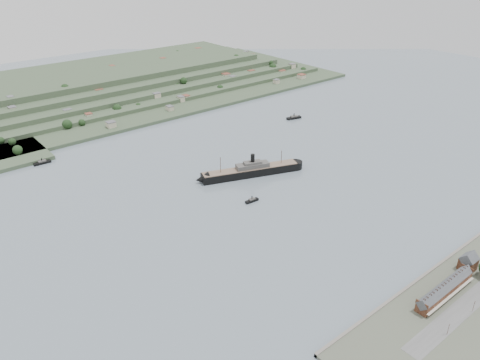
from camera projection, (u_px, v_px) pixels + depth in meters
ground at (275, 195)px, 422.54m from camera, size 1400.00×1400.00×0.00m
near_shore at (479, 305)px, 293.60m from camera, size 220.00×80.00×2.60m
terrace_row at (445, 289)px, 298.18m from camera, size 55.60×9.80×11.07m
gabled_building at (468, 262)px, 321.55m from camera, size 10.40×10.18×14.09m
far_peninsula at (110, 85)px, 703.36m from camera, size 760.00×309.00×30.00m
steamship at (248, 171)px, 456.00m from camera, size 106.71×48.57×26.62m
tugboat at (252, 200)px, 411.74m from camera, size 13.08×4.25×5.80m
ferry_west at (42, 162)px, 482.24m from camera, size 17.34×5.69×6.41m
ferry_east at (294, 117)px, 604.78m from camera, size 20.52×10.04×7.42m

